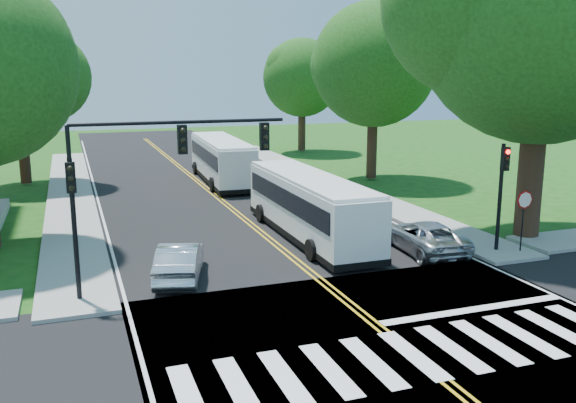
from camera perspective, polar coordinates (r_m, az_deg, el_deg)
name	(u,v)px	position (r m, az deg, el deg)	size (l,w,h in m)	color
ground	(403,347)	(17.33, 10.73, -13.26)	(140.00, 140.00, 0.00)	#144511
road	(233,210)	(33.27, -5.14, -0.80)	(14.00, 96.00, 0.01)	black
cross_road	(403,347)	(17.33, 10.73, -13.25)	(60.00, 12.00, 0.01)	black
center_line	(216,196)	(37.07, -6.73, 0.50)	(0.36, 70.00, 0.01)	gold
edge_line_w	(99,204)	(36.18, -17.26, -0.25)	(0.12, 70.00, 0.01)	silver
edge_line_e	(320,189)	(39.14, 3.01, 1.17)	(0.12, 70.00, 0.01)	silver
crosswalk	(413,355)	(16.94, 11.61, -13.86)	(12.60, 3.00, 0.01)	silver
stop_bar	(474,309)	(20.38, 17.04, -9.61)	(6.60, 0.40, 0.01)	silver
sidewalk_nw	(70,195)	(39.09, -19.69, 0.56)	(2.60, 40.00, 0.15)	gray
sidewalk_ne	(323,179)	(42.42, 3.31, 2.09)	(2.60, 40.00, 0.15)	gray
tree_ne_big	(544,17)	(28.84, 22.80, 15.63)	(10.80, 10.80, 14.91)	#341F15
tree_west_far	(17,78)	(43.50, -24.01, 10.51)	(7.60, 7.60, 10.67)	#341F15
tree_east_mid	(374,65)	(42.28, 8.07, 12.56)	(8.40, 8.40, 11.93)	#341F15
tree_east_far	(302,78)	(57.28, 1.32, 11.49)	(7.20, 7.20, 10.34)	#341F15
signal_nw	(147,166)	(20.19, -13.05, 3.26)	(7.15, 0.46, 5.66)	black
signal_ne	(502,183)	(26.10, 19.39, 1.66)	(0.30, 0.46, 4.40)	black
stop_sign	(524,206)	(26.44, 21.22, -0.41)	(0.76, 0.08, 2.53)	black
bus_lead	(309,205)	(27.35, 1.99, -0.34)	(2.70, 10.94, 2.82)	white
bus_follow	(221,159)	(41.85, -6.26, 3.96)	(3.16, 11.42, 2.92)	white
hatchback	(180,261)	(22.32, -10.10, -5.52)	(1.44, 4.14, 1.36)	silver
suv	(424,236)	(26.00, 12.62, -3.19)	(2.16, 4.68, 1.30)	#B8BABF
dark_sedan	(311,182)	(37.56, 2.13, 1.81)	(1.97, 4.84, 1.41)	black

